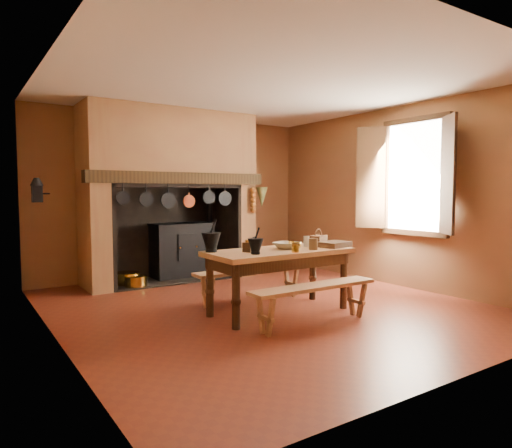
{
  "coord_description": "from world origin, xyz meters",
  "views": [
    {
      "loc": [
        -3.31,
        -4.77,
        1.47
      ],
      "look_at": [
        0.07,
        0.3,
        1.04
      ],
      "focal_mm": 32.0,
      "sensor_mm": 36.0,
      "label": 1
    }
  ],
  "objects_px": {
    "work_table": "(279,260)",
    "coffee_grinder": "(249,246)",
    "iron_range": "(182,249)",
    "mixing_bowl": "(287,245)",
    "bench_front": "(314,295)",
    "wicker_basket": "(318,240)"
  },
  "relations": [
    {
      "from": "work_table",
      "to": "coffee_grinder",
      "type": "height_order",
      "value": "coffee_grinder"
    },
    {
      "from": "iron_range",
      "to": "mixing_bowl",
      "type": "relative_size",
      "value": 4.91
    },
    {
      "from": "coffee_grinder",
      "to": "mixing_bowl",
      "type": "distance_m",
      "value": 0.57
    },
    {
      "from": "bench_front",
      "to": "work_table",
      "type": "bearing_deg",
      "value": 90.0
    },
    {
      "from": "work_table",
      "to": "mixing_bowl",
      "type": "height_order",
      "value": "mixing_bowl"
    },
    {
      "from": "coffee_grinder",
      "to": "wicker_basket",
      "type": "bearing_deg",
      "value": -19.22
    },
    {
      "from": "bench_front",
      "to": "coffee_grinder",
      "type": "height_order",
      "value": "coffee_grinder"
    },
    {
      "from": "bench_front",
      "to": "wicker_basket",
      "type": "height_order",
      "value": "wicker_basket"
    },
    {
      "from": "mixing_bowl",
      "to": "iron_range",
      "type": "bearing_deg",
      "value": 93.12
    },
    {
      "from": "work_table",
      "to": "coffee_grinder",
      "type": "distance_m",
      "value": 0.46
    },
    {
      "from": "bench_front",
      "to": "wicker_basket",
      "type": "relative_size",
      "value": 5.86
    },
    {
      "from": "work_table",
      "to": "coffee_grinder",
      "type": "xyz_separation_m",
      "value": [
        -0.42,
        0.02,
        0.19
      ]
    },
    {
      "from": "work_table",
      "to": "wicker_basket",
      "type": "height_order",
      "value": "wicker_basket"
    },
    {
      "from": "wicker_basket",
      "to": "bench_front",
      "type": "bearing_deg",
      "value": -155.1
    },
    {
      "from": "iron_range",
      "to": "wicker_basket",
      "type": "bearing_deg",
      "value": -75.21
    },
    {
      "from": "bench_front",
      "to": "coffee_grinder",
      "type": "xyz_separation_m",
      "value": [
        -0.42,
        0.67,
        0.5
      ]
    },
    {
      "from": "work_table",
      "to": "wicker_basket",
      "type": "xyz_separation_m",
      "value": [
        0.71,
        0.1,
        0.19
      ]
    },
    {
      "from": "coffee_grinder",
      "to": "wicker_basket",
      "type": "relative_size",
      "value": 0.64
    },
    {
      "from": "work_table",
      "to": "bench_front",
      "type": "bearing_deg",
      "value": -90.0
    },
    {
      "from": "work_table",
      "to": "mixing_bowl",
      "type": "xyz_separation_m",
      "value": [
        0.14,
        0.03,
        0.16
      ]
    },
    {
      "from": "iron_range",
      "to": "mixing_bowl",
      "type": "height_order",
      "value": "iron_range"
    },
    {
      "from": "bench_front",
      "to": "iron_range",
      "type": "bearing_deg",
      "value": 90.13
    }
  ]
}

